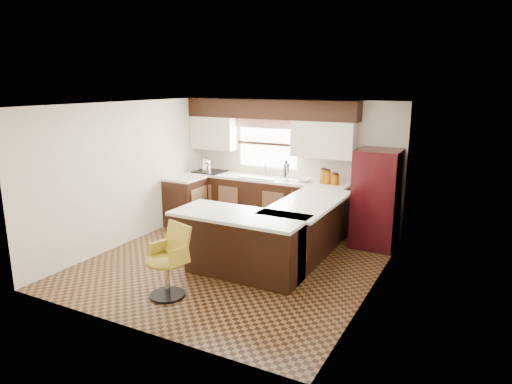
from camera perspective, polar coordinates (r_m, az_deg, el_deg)
The scene contains 30 objects.
floor at distance 7.12m, azimuth -2.78°, elevation -8.78°, with size 4.40×4.40×0.00m, color #49301A.
ceiling at distance 6.59m, azimuth -3.02°, elevation 10.90°, with size 4.40×4.40×0.00m, color silver.
wall_back at distance 8.68m, azimuth 4.49°, elevation 3.55°, with size 4.40×4.40×0.00m, color beige.
wall_front at distance 5.05m, azimuth -15.68°, elevation -4.29°, with size 4.40×4.40×0.00m, color beige.
wall_left at distance 8.01m, azimuth -15.97°, elevation 2.21°, with size 4.40×4.40×0.00m, color beige.
wall_right at distance 6.00m, azimuth 14.68°, elevation -1.42°, with size 4.40×4.40×0.00m, color beige.
base_cab_back at distance 8.76m, azimuth 0.92°, elevation -1.34°, with size 3.30×0.60×0.90m, color black.
base_cab_left at distance 8.92m, azimuth -8.75°, elevation -1.24°, with size 0.60×0.70×0.90m, color black.
counter_back at distance 8.65m, azimuth 0.94°, elevation 1.69°, with size 3.30×0.60×0.04m, color silver.
counter_left at distance 8.81m, azimuth -8.86°, elevation 1.74°, with size 0.60×0.70×0.04m, color silver.
soffit at distance 8.57m, azimuth 1.66°, elevation 10.33°, with size 3.40×0.35×0.36m, color black.
upper_cab_left at distance 9.21m, azimuth -5.26°, elevation 7.38°, with size 0.94×0.35×0.64m, color beige.
upper_cab_right at distance 8.20m, azimuth 8.47°, elevation 6.53°, with size 1.14×0.35×0.64m, color beige.
window_pane at distance 8.82m, azimuth 1.48°, elevation 6.05°, with size 1.20×0.02×0.90m, color white.
valance at distance 8.74m, azimuth 1.38°, elevation 8.55°, with size 1.30×0.06×0.18m, color #D19B93.
sink at distance 8.65m, azimuth 0.58°, elevation 1.94°, with size 0.75×0.45×0.03m, color #B2B2B7.
dishwasher at distance 8.13m, azimuth 6.33°, elevation -2.76°, with size 0.58×0.03×0.78m, color black.
cooktop at distance 9.22m, azimuth -5.80°, elevation 2.58°, with size 0.58×0.50×0.03m, color black.
peninsula_long at distance 7.12m, azimuth 6.04°, elevation -4.97°, with size 0.60×1.95×0.90m, color black.
peninsula_return at distance 6.50m, azimuth -1.52°, elevation -6.74°, with size 1.65×0.60×0.90m, color black.
counter_pen_long at distance 6.97m, azimuth 6.51°, elevation -1.34°, with size 0.84×1.95×0.04m, color silver.
counter_pen_return at distance 6.28m, azimuth -2.11°, elevation -2.92°, with size 1.89×0.84×0.04m, color silver.
refrigerator at distance 7.81m, azimuth 14.81°, elevation -0.83°, with size 0.70×0.68×1.64m, color #34080D.
bar_chair at distance 5.99m, azimuth -11.19°, elevation -8.58°, with size 0.51×0.51×0.95m, color #B29727, non-canonical shape.
kettle at distance 9.23m, azimuth -6.17°, elevation 3.55°, with size 0.21×0.21×0.28m, color silver, non-canonical shape.
percolator at distance 8.42m, azimuth 3.78°, elevation 2.62°, with size 0.13×0.13×0.33m, color silver.
mixing_bowl at distance 8.31m, azimuth 6.04°, elevation 1.51°, with size 0.27×0.27×0.07m, color white.
canister_large at distance 8.19m, azimuth 8.43°, elevation 1.92°, with size 0.12×0.12×0.25m, color #8A4D06.
canister_med at distance 8.17m, azimuth 8.89°, elevation 1.82°, with size 0.13×0.13×0.24m, color #8A4D06.
canister_small at distance 8.13m, azimuth 9.87°, elevation 1.53°, with size 0.14×0.14×0.18m, color #8A4D06.
Camera 1 is at (3.35, -5.67, 2.71)m, focal length 32.00 mm.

